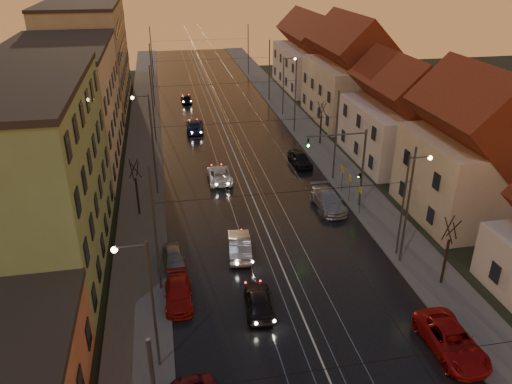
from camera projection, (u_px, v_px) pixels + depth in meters
ground at (325, 370)px, 27.05m from camera, size 160.00×160.00×0.00m
road at (226, 133)px, 62.42m from camera, size 16.00×120.00×0.04m
sidewalk_left at (144, 138)px, 60.70m from camera, size 4.00×120.00×0.15m
sidewalk_right at (303, 128)px, 64.10m from camera, size 4.00×120.00×0.15m
tram_rail_0 at (208, 134)px, 62.03m from camera, size 0.06×120.00×0.03m
tram_rail_1 at (220, 133)px, 62.28m from camera, size 0.06×120.00×0.03m
tram_rail_2 at (232, 133)px, 62.54m from camera, size 0.06×120.00×0.03m
tram_rail_3 at (243, 132)px, 62.78m from camera, size 0.06×120.00×0.03m
apartment_left_1 at (18, 182)px, 33.63m from camera, size 10.00×18.00×13.00m
apartment_left_2 at (64, 107)px, 51.54m from camera, size 10.00×20.00×12.00m
apartment_left_3 at (88, 55)px, 72.34m from camera, size 10.00×24.00×14.00m
house_right_1 at (471, 155)px, 40.85m from camera, size 8.67×10.20×10.80m
house_right_2 at (399, 118)px, 52.70m from camera, size 9.18×12.24×9.20m
house_right_3 at (350, 76)px, 65.46m from camera, size 9.18×14.28×11.50m
house_right_4 at (310, 56)px, 81.72m from camera, size 9.18×16.32×10.00m
catenary_pole_l_1 at (155, 232)px, 31.59m from camera, size 0.16×0.16×9.00m
catenary_pole_r_1 at (407, 208)px, 34.52m from camera, size 0.16×0.16×9.00m
catenary_pole_l_2 at (154, 149)px, 44.86m from camera, size 0.16×0.16×9.00m
catenary_pole_r_2 at (336, 137)px, 47.79m from camera, size 0.16×0.16×9.00m
catenary_pole_l_3 at (153, 104)px, 58.13m from camera, size 0.16×0.16×9.00m
catenary_pole_r_3 at (295, 97)px, 61.06m from camera, size 0.16×0.16×9.00m
catenary_pole_l_4 at (152, 76)px, 71.40m from camera, size 0.16×0.16×9.00m
catenary_pole_r_4 at (269, 71)px, 74.33m from camera, size 0.16×0.16×9.00m
catenary_pole_l_5 at (152, 53)px, 87.32m from camera, size 0.16×0.16×9.00m
catenary_pole_r_5 at (248, 50)px, 90.25m from camera, size 0.16×0.16×9.00m
street_lamp_0 at (146, 295)px, 25.15m from camera, size 1.75×0.32×8.00m
street_lamp_1 at (408, 196)px, 35.32m from camera, size 1.75×0.32×8.00m
street_lamp_2 at (148, 125)px, 49.92m from camera, size 1.75×0.32×8.00m
street_lamp_3 at (286, 80)px, 67.17m from camera, size 1.75×0.32×8.00m
traffic_light_mast at (352, 159)px, 42.33m from camera, size 5.30×0.32×7.20m
bare_tree_0 at (137, 189)px, 41.93m from camera, size 1.09×1.09×5.11m
bare_tree_1 at (447, 253)px, 33.02m from camera, size 1.09×1.09×5.11m
bare_tree_2 at (321, 124)px, 57.82m from camera, size 1.09×1.09×5.11m
driving_car_0 at (259, 301)px, 31.32m from camera, size 2.05×4.26×1.40m
driving_car_1 at (240, 245)px, 37.17m from camera, size 2.10×4.76×1.52m
driving_car_2 at (219, 174)px, 49.25m from camera, size 2.25×4.80×1.33m
driving_car_3 at (195, 125)px, 62.88m from camera, size 2.43×5.30×1.50m
driving_car_4 at (186, 99)px, 74.89m from camera, size 1.59×3.76×1.27m
parked_left_2 at (178, 293)px, 32.14m from camera, size 1.83×4.31×1.24m
parked_left_3 at (174, 258)px, 35.84m from camera, size 1.73×3.76×1.25m
parked_right_0 at (451, 341)px, 28.07m from camera, size 2.48×5.32×1.47m
parked_right_1 at (329, 200)px, 43.91m from camera, size 2.19×5.23×1.51m
parked_right_2 at (300, 159)px, 52.78m from camera, size 2.07×4.44×1.47m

